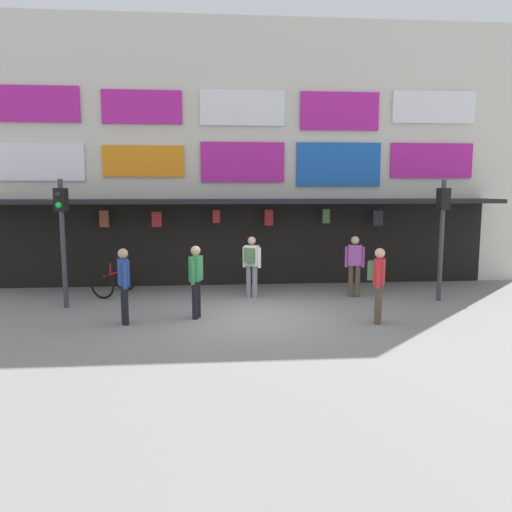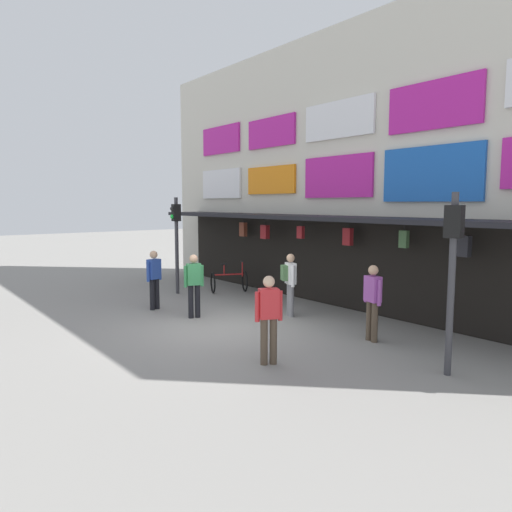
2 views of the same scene
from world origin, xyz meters
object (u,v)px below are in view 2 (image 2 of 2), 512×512
(pedestrian_in_black, at_px, (268,313))
(pedestrian_in_white, at_px, (154,276))
(pedestrian_in_yellow, at_px, (194,282))
(bicycle_parked, at_px, (229,281))
(pedestrian_in_green, at_px, (290,280))
(pedestrian_in_purple, at_px, (373,299))
(traffic_light_far, at_px, (453,254))
(traffic_light_near, at_px, (176,230))

(pedestrian_in_black, bearing_deg, pedestrian_in_white, 175.75)
(pedestrian_in_yellow, distance_m, pedestrian_in_white, 1.60)
(bicycle_parked, xyz_separation_m, pedestrian_in_green, (3.81, -0.71, 0.59))
(pedestrian_in_purple, height_order, pedestrian_in_white, same)
(traffic_light_far, relative_size, pedestrian_in_yellow, 1.90)
(traffic_light_near, distance_m, pedestrian_in_yellow, 3.74)
(bicycle_parked, distance_m, pedestrian_in_purple, 6.71)
(pedestrian_in_yellow, xyz_separation_m, pedestrian_in_white, (-1.55, -0.37, 0.00))
(bicycle_parked, bearing_deg, pedestrian_in_purple, -7.28)
(traffic_light_far, xyz_separation_m, pedestrian_in_white, (-7.95, -1.71, -1.19))
(pedestrian_in_black, relative_size, pedestrian_in_white, 1.00)
(pedestrian_in_yellow, bearing_deg, traffic_light_far, 11.78)
(bicycle_parked, bearing_deg, pedestrian_in_yellow, -49.56)
(traffic_light_near, height_order, pedestrian_in_yellow, traffic_light_near)
(pedestrian_in_yellow, height_order, pedestrian_in_black, same)
(traffic_light_near, xyz_separation_m, pedestrian_in_black, (7.29, -2.10, -1.16))
(traffic_light_near, relative_size, traffic_light_far, 1.00)
(pedestrian_in_yellow, xyz_separation_m, pedestrian_in_black, (3.99, -0.78, 0.04))
(traffic_light_far, relative_size, pedestrian_in_white, 1.90)
(traffic_light_near, distance_m, pedestrian_in_white, 2.70)
(pedestrian_in_black, height_order, pedestrian_in_white, same)
(traffic_light_near, bearing_deg, pedestrian_in_purple, 4.77)
(pedestrian_in_black, relative_size, pedestrian_in_green, 1.00)
(traffic_light_far, xyz_separation_m, pedestrian_in_black, (-2.40, -2.12, -1.16))
(pedestrian_in_purple, bearing_deg, pedestrian_in_yellow, -155.44)
(traffic_light_near, relative_size, bicycle_parked, 2.37)
(pedestrian_in_purple, distance_m, pedestrian_in_yellow, 4.68)
(pedestrian_in_yellow, height_order, pedestrian_in_white, same)
(pedestrian_in_yellow, relative_size, pedestrian_in_black, 1.00)
(pedestrian_in_black, distance_m, pedestrian_in_white, 5.56)
(pedestrian_in_yellow, xyz_separation_m, pedestrian_in_green, (1.43, 2.08, 0.04))
(pedestrian_in_yellow, bearing_deg, pedestrian_in_purple, 24.56)
(traffic_light_near, bearing_deg, pedestrian_in_black, -16.06)
(traffic_light_near, distance_m, bicycle_parked, 2.46)
(pedestrian_in_purple, bearing_deg, bicycle_parked, 172.72)
(pedestrian_in_purple, distance_m, pedestrian_in_white, 6.25)
(pedestrian_in_purple, bearing_deg, traffic_light_near, -175.23)
(bicycle_parked, relative_size, pedestrian_in_purple, 0.80)
(pedestrian_in_purple, xyz_separation_m, pedestrian_in_green, (-2.83, 0.14, 0.04))
(traffic_light_near, height_order, pedestrian_in_black, traffic_light_near)
(pedestrian_in_purple, height_order, pedestrian_in_yellow, same)
(pedestrian_in_purple, bearing_deg, pedestrian_in_black, -95.47)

